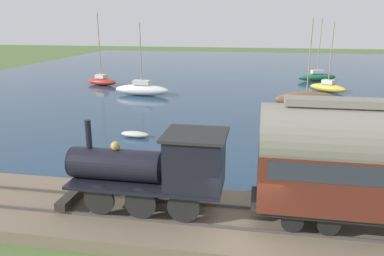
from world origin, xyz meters
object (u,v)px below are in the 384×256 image
Objects in this scene: steam_locomotive at (159,166)px; sailboat_green at (317,76)px; rowboat_off_pier at (323,154)px; sailboat_white at (142,89)px; sailboat_red at (102,81)px; sailboat_brown at (306,99)px; sailboat_yellow at (328,87)px; rowboat_far_out at (135,134)px.

steam_locomotive is 39.71m from sailboat_green.
sailboat_white is at bearing 66.00° from rowboat_off_pier.
steam_locomotive is 11.54m from rowboat_off_pier.
steam_locomotive is 0.76× the size of sailboat_red.
sailboat_green reaches higher than sailboat_white.
rowboat_off_pier is (-16.20, -15.88, -0.39)m from sailboat_white.
sailboat_brown is 8.89m from sailboat_yellow.
steam_locomotive is at bearing 148.35° from sailboat_brown.
sailboat_white is at bearing 140.45° from sailboat_yellow.
steam_locomotive is at bearing -157.91° from sailboat_white.
sailboat_green is 3.33× the size of rowboat_off_pier.
sailboat_brown is at bearing 149.80° from sailboat_green.
sailboat_brown reaches higher than sailboat_white.
sailboat_red is (-7.91, 26.35, -0.05)m from sailboat_green.
sailboat_yellow is 25.22m from rowboat_far_out.
rowboat_off_pier is at bearing 153.84° from sailboat_green.
sailboat_yellow is 3.65× the size of rowboat_far_out.
sailboat_green is at bearing 35.51° from sailboat_yellow.
sailboat_green reaches higher than steam_locomotive.
sailboat_green is 3.84× the size of rowboat_far_out.
sailboat_brown is 16.93m from rowboat_far_out.
sailboat_red is at bearing 33.80° from rowboat_far_out.
sailboat_red is (5.38, 6.82, -0.11)m from sailboat_white.
sailboat_brown is at bearing -94.62° from sailboat_red.
sailboat_red is (30.19, 15.31, -1.86)m from steam_locomotive.
steam_locomotive reaches higher than rowboat_off_pier.
sailboat_green is at bearing 14.52° from rowboat_off_pier.
rowboat_far_out is (-19.65, -10.77, -0.33)m from sailboat_red.
rowboat_far_out is at bearing -161.31° from sailboat_white.
sailboat_brown is at bearing -96.44° from sailboat_white.
steam_locomotive is at bearing -151.67° from rowboat_far_out.
rowboat_far_out is (1.94, 11.92, -0.05)m from rowboat_off_pier.
sailboat_white is at bearing 105.14° from sailboat_green.
sailboat_green reaches higher than rowboat_far_out.
sailboat_green is at bearing -16.16° from steam_locomotive.
sailboat_white is 8.68m from sailboat_red.
sailboat_brown reaches higher than rowboat_off_pier.
steam_locomotive reaches higher than rowboat_far_out.
sailboat_brown is 13.44m from rowboat_off_pier.
sailboat_white reaches higher than rowboat_far_out.
steam_locomotive is 0.86× the size of sailboat_yellow.
sailboat_white is 23.63m from sailboat_green.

